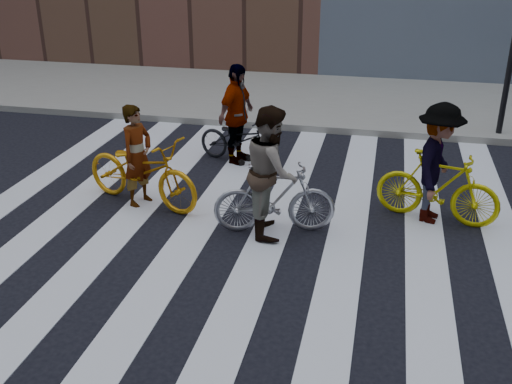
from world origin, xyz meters
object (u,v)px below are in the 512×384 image
(bike_silver_mid, at_px, (275,198))
(rider_mid, at_px, (271,171))
(rider_right, at_px, (437,164))
(bike_dark_rear, at_px, (239,140))
(bike_yellow_right, at_px, (438,187))
(bike_yellow_left, at_px, (142,171))
(rider_rear, at_px, (236,115))
(rider_left, at_px, (137,156))

(bike_silver_mid, relative_size, rider_mid, 0.93)
(rider_right, bearing_deg, bike_dark_rear, 76.16)
(bike_yellow_right, xyz_separation_m, rider_right, (-0.05, 0.00, 0.37))
(bike_yellow_left, bearing_deg, bike_silver_mid, -84.17)
(bike_yellow_left, bearing_deg, rider_rear, -6.80)
(bike_dark_rear, xyz_separation_m, rider_mid, (1.14, -2.65, 0.50))
(bike_yellow_left, height_order, rider_left, rider_left)
(bike_dark_rear, xyz_separation_m, rider_rear, (-0.05, 0.00, 0.49))
(bike_yellow_right, bearing_deg, rider_rear, 76.82)
(bike_yellow_right, height_order, rider_rear, rider_rear)
(bike_dark_rear, xyz_separation_m, rider_left, (-1.11, -2.15, 0.37))
(rider_left, xyz_separation_m, rider_mid, (2.24, -0.50, 0.13))
(bike_yellow_left, relative_size, rider_mid, 1.15)
(bike_yellow_left, bearing_deg, rider_mid, -84.45)
(bike_dark_rear, height_order, rider_mid, rider_mid)
(bike_silver_mid, xyz_separation_m, rider_rear, (-1.24, 2.65, 0.41))
(bike_yellow_left, height_order, rider_rear, rider_rear)
(rider_mid, distance_m, rider_rear, 2.90)
(bike_silver_mid, bearing_deg, bike_dark_rear, 10.55)
(bike_dark_rear, bearing_deg, bike_silver_mid, -139.31)
(bike_yellow_left, height_order, bike_silver_mid, bike_yellow_left)
(bike_dark_rear, height_order, rider_left, rider_left)
(rider_rear, bearing_deg, bike_yellow_right, -99.77)
(bike_yellow_left, height_order, bike_yellow_right, bike_yellow_left)
(bike_dark_rear, distance_m, rider_mid, 2.92)
(bike_yellow_left, relative_size, rider_left, 1.32)
(bike_silver_mid, bearing_deg, bike_yellow_left, 63.90)
(bike_yellow_left, distance_m, rider_rear, 2.40)
(rider_right, height_order, rider_rear, rider_rear)
(bike_silver_mid, xyz_separation_m, rider_left, (-2.29, 0.50, 0.29))
(rider_left, bearing_deg, bike_dark_rear, -8.95)
(bike_yellow_left, bearing_deg, bike_yellow_right, -66.69)
(bike_silver_mid, height_order, rider_left, rider_left)
(bike_silver_mid, height_order, bike_dark_rear, bike_silver_mid)
(rider_rear, bearing_deg, rider_right, -100.10)
(bike_yellow_right, relative_size, rider_rear, 0.98)
(bike_yellow_right, xyz_separation_m, bike_dark_rear, (-3.49, 1.75, -0.10))
(bike_dark_rear, height_order, rider_rear, rider_rear)
(bike_yellow_right, bearing_deg, bike_yellow_left, 108.11)
(rider_mid, relative_size, rider_right, 1.03)
(rider_rear, bearing_deg, rider_left, 170.32)
(bike_yellow_right, xyz_separation_m, rider_rear, (-3.54, 1.75, 0.39))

